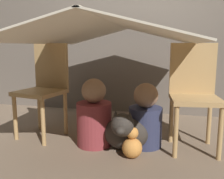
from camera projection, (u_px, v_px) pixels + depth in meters
ground_plane at (109, 148)px, 2.07m from camera, size 8.80×8.80×0.00m
wall_back at (133, 11)px, 3.02m from camera, size 7.00×0.05×2.50m
chair_left at (45, 86)px, 2.32m from camera, size 0.44×0.44×0.86m
chair_right at (194, 91)px, 2.02m from camera, size 0.41×0.41×0.86m
sheet_canopy at (112, 32)px, 2.02m from camera, size 1.35×1.59×0.18m
person_front at (94, 117)px, 2.10m from camera, size 0.29×0.29×0.57m
person_second at (145, 119)px, 2.09m from camera, size 0.28×0.28×0.54m
dog at (125, 131)px, 1.98m from camera, size 0.36×0.35×0.36m
plush_toy at (132, 145)px, 1.88m from camera, size 0.15×0.15×0.24m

